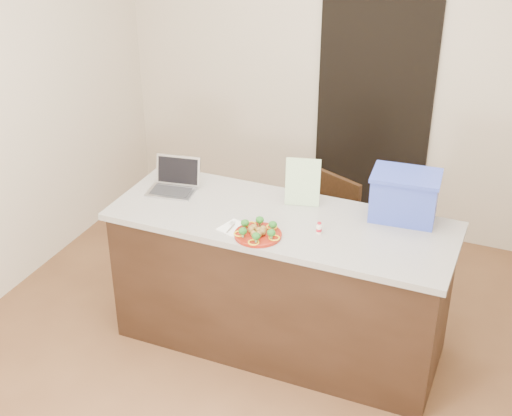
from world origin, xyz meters
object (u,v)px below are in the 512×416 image
at_px(blue_box, 405,196).
at_px(chair, 333,228).
at_px(napkin, 235,228).
at_px(yogurt_bottle, 319,229).
at_px(laptop, 175,181).
at_px(plate, 258,234).
at_px(island, 280,282).

height_order(blue_box, chair, blue_box).
bearing_deg(napkin, yogurt_bottle, 17.08).
bearing_deg(yogurt_bottle, blue_box, 42.92).
bearing_deg(yogurt_bottle, chair, 100.26).
bearing_deg(yogurt_bottle, napkin, -162.92).
xyz_separation_m(laptop, blue_box, (1.42, 0.20, 0.09)).
height_order(plate, napkin, plate).
xyz_separation_m(napkin, yogurt_bottle, (0.46, 0.14, 0.03)).
xyz_separation_m(napkin, laptop, (-0.56, 0.31, 0.05)).
xyz_separation_m(napkin, blue_box, (0.86, 0.51, 0.14)).
xyz_separation_m(napkin, chair, (0.31, 0.98, -0.45)).
distance_m(plate, napkin, 0.15).
distance_m(yogurt_bottle, laptop, 1.04).
xyz_separation_m(plate, yogurt_bottle, (0.31, 0.16, 0.02)).
height_order(island, napkin, napkin).
bearing_deg(chair, island, -74.45).
bearing_deg(laptop, chair, 28.01).
relative_size(island, yogurt_bottle, 29.93).
bearing_deg(plate, island, 78.86).
bearing_deg(blue_box, napkin, -154.08).
bearing_deg(laptop, yogurt_bottle, -18.86).
relative_size(yogurt_bottle, chair, 0.08).
bearing_deg(island, yogurt_bottle, -16.93).
distance_m(plate, blue_box, 0.89).
relative_size(laptop, chair, 0.38).
height_order(island, plate, plate).
height_order(island, laptop, laptop).
distance_m(napkin, laptop, 0.65).
xyz_separation_m(yogurt_bottle, chair, (-0.15, 0.84, -0.48)).
relative_size(island, plate, 7.60).
distance_m(yogurt_bottle, blue_box, 0.55).
height_order(napkin, blue_box, blue_box).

